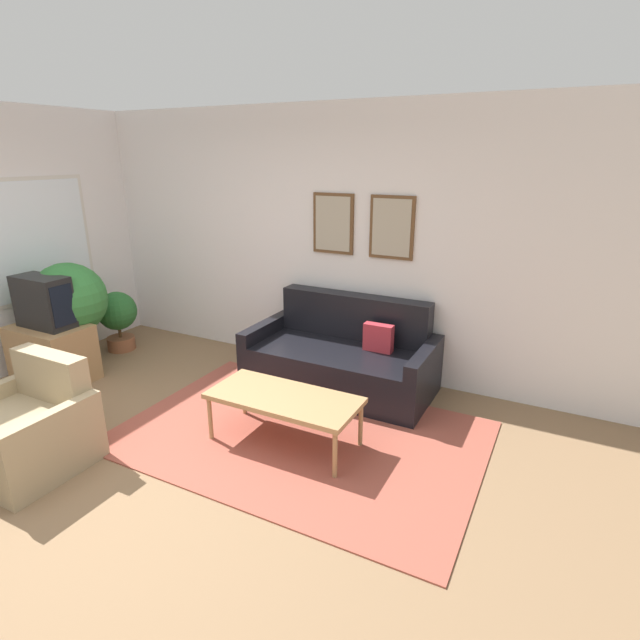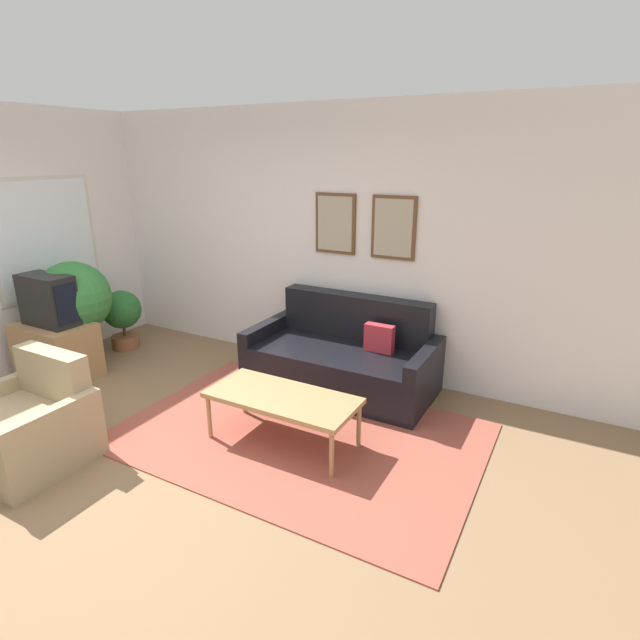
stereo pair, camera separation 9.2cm
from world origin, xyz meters
name	(u,v)px [view 2 (the right image)]	position (x,y,z in m)	size (l,w,h in m)	color
ground_plane	(124,478)	(0.00, 0.00, 0.00)	(16.00, 16.00, 0.00)	#846647
area_rug	(298,435)	(0.82, 1.09, 0.01)	(2.91, 1.95, 0.01)	#9E4C3D
wall_back	(303,239)	(0.01, 2.57, 1.35)	(8.00, 0.09, 2.70)	silver
couch	(343,359)	(0.73, 2.11, 0.30)	(1.81, 0.90, 0.88)	black
coffee_table	(282,399)	(0.76, 0.95, 0.38)	(1.20, 0.55, 0.42)	#A87F51
tv_stand	(57,351)	(-1.96, 0.89, 0.29)	(0.78, 0.51, 0.58)	#A87F51
tv	(48,300)	(-1.95, 0.89, 0.84)	(0.59, 0.28, 0.51)	black
armchair	(28,427)	(-0.79, -0.16, 0.27)	(0.86, 0.76, 0.80)	tan
potted_plant_tall	(74,300)	(-1.98, 1.18, 0.76)	(0.76, 0.76, 1.16)	beige
potted_plant_by_window	(122,314)	(-2.03, 1.80, 0.42)	(0.45, 0.45, 0.70)	#935638
potted_plant_small	(83,330)	(-2.09, 1.31, 0.37)	(0.38, 0.38, 0.65)	slate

